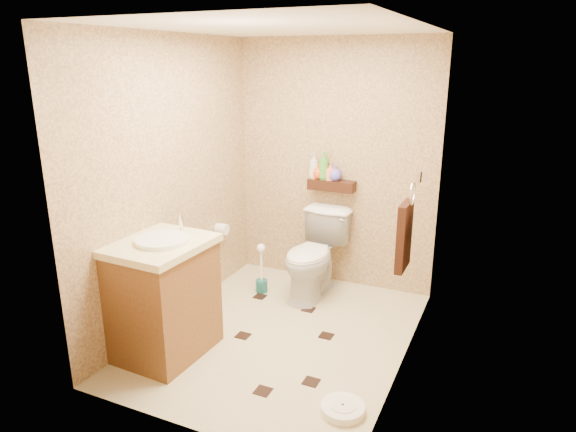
% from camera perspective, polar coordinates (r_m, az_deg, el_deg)
% --- Properties ---
extents(ground, '(2.50, 2.50, 0.00)m').
position_cam_1_polar(ground, '(4.36, -0.82, -13.08)').
color(ground, '#BAAF88').
rests_on(ground, ground).
extents(wall_back, '(2.00, 0.04, 2.40)m').
position_cam_1_polar(wall_back, '(5.03, 5.22, 5.61)').
color(wall_back, tan).
rests_on(wall_back, ground).
extents(wall_front, '(2.00, 0.04, 2.40)m').
position_cam_1_polar(wall_front, '(2.87, -11.62, -3.42)').
color(wall_front, tan).
rests_on(wall_front, ground).
extents(wall_left, '(0.04, 2.50, 2.40)m').
position_cam_1_polar(wall_left, '(4.41, -12.75, 3.65)').
color(wall_left, tan).
rests_on(wall_left, ground).
extents(wall_right, '(0.04, 2.50, 2.40)m').
position_cam_1_polar(wall_right, '(3.61, 13.63, 0.63)').
color(wall_right, tan).
rests_on(wall_right, ground).
extents(ceiling, '(2.00, 2.50, 0.02)m').
position_cam_1_polar(ceiling, '(3.78, -0.98, 20.23)').
color(ceiling, white).
rests_on(ceiling, wall_back).
extents(wall_shelf, '(0.46, 0.14, 0.10)m').
position_cam_1_polar(wall_shelf, '(5.00, 4.86, 3.43)').
color(wall_shelf, black).
rests_on(wall_shelf, wall_back).
extents(floor_accents, '(1.07, 1.41, 0.01)m').
position_cam_1_polar(floor_accents, '(4.32, -0.34, -13.34)').
color(floor_accents, black).
rests_on(floor_accents, ground).
extents(toilet, '(0.50, 0.82, 0.81)m').
position_cam_1_polar(toilet, '(4.89, 2.91, -4.38)').
color(toilet, white).
rests_on(toilet, ground).
extents(vanity, '(0.64, 0.77, 1.05)m').
position_cam_1_polar(vanity, '(4.04, -13.60, -8.69)').
color(vanity, brown).
rests_on(vanity, ground).
extents(bathroom_scale, '(0.32, 0.32, 0.06)m').
position_cam_1_polar(bathroom_scale, '(3.55, 6.10, -20.50)').
color(bathroom_scale, white).
rests_on(bathroom_scale, ground).
extents(toilet_brush, '(0.11, 0.11, 0.50)m').
position_cam_1_polar(toilet_brush, '(5.03, -2.97, -6.60)').
color(toilet_brush, '#17595C').
rests_on(toilet_brush, ground).
extents(towel_ring, '(0.12, 0.30, 0.76)m').
position_cam_1_polar(towel_ring, '(3.93, 12.86, -1.85)').
color(towel_ring, silver).
rests_on(towel_ring, wall_right).
extents(toilet_paper, '(0.12, 0.11, 0.12)m').
position_cam_1_polar(toilet_paper, '(5.06, -7.37, -1.44)').
color(toilet_paper, white).
rests_on(toilet_paper, wall_left).
extents(bottle_a, '(0.13, 0.13, 0.25)m').
position_cam_1_polar(bottle_a, '(5.02, 2.89, 5.60)').
color(bottle_a, beige).
rests_on(bottle_a, wall_shelf).
extents(bottle_b, '(0.10, 0.10, 0.17)m').
position_cam_1_polar(bottle_b, '(5.03, 2.93, 5.13)').
color(bottle_b, '#F8A734').
rests_on(bottle_b, wall_shelf).
extents(bottle_c, '(0.16, 0.16, 0.16)m').
position_cam_1_polar(bottle_c, '(5.02, 3.38, 5.02)').
color(bottle_c, '#DA4D19').
rests_on(bottle_c, wall_shelf).
extents(bottle_d, '(0.12, 0.12, 0.28)m').
position_cam_1_polar(bottle_d, '(4.99, 4.00, 5.63)').
color(bottle_d, green).
rests_on(bottle_d, wall_shelf).
extents(bottle_e, '(0.10, 0.10, 0.18)m').
position_cam_1_polar(bottle_e, '(4.97, 4.74, 4.99)').
color(bottle_e, '#FF8154').
rests_on(bottle_e, wall_shelf).
extents(bottle_f, '(0.15, 0.15, 0.16)m').
position_cam_1_polar(bottle_f, '(4.96, 5.26, 4.84)').
color(bottle_f, '#5A56D9').
rests_on(bottle_f, wall_shelf).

